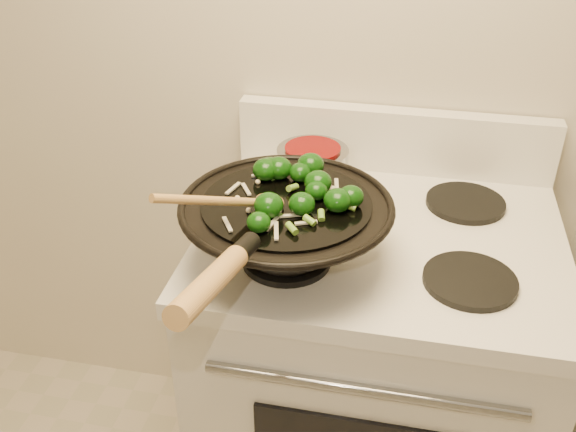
# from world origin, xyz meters

# --- Properties ---
(stove) EXTENTS (0.78, 0.67, 1.08)m
(stove) POSITION_xyz_m (-0.07, 1.17, 0.47)
(stove) COLOR white
(stove) RESTS_ON ground
(wok) EXTENTS (0.42, 0.69, 0.25)m
(wok) POSITION_xyz_m (-0.25, 1.01, 1.00)
(wok) COLOR black
(wok) RESTS_ON stove
(stirfry) EXTENTS (0.27, 0.28, 0.05)m
(stirfry) POSITION_xyz_m (-0.23, 1.05, 1.08)
(stirfry) COLOR #0C3608
(stirfry) RESTS_ON wok
(wooden_spoon) EXTENTS (0.19, 0.24, 0.12)m
(wooden_spoon) POSITION_xyz_m (-0.32, 0.94, 1.10)
(wooden_spoon) COLOR #B38446
(wooden_spoon) RESTS_ON wok
(saucepan) EXTENTS (0.17, 0.27, 0.10)m
(saucepan) POSITION_xyz_m (-0.25, 1.32, 0.98)
(saucepan) COLOR gray
(saucepan) RESTS_ON stove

